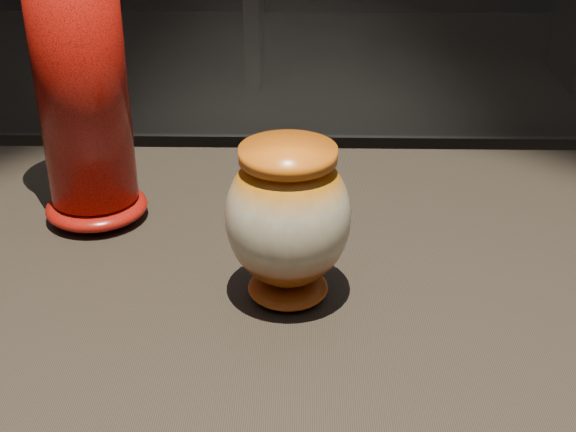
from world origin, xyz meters
name	(u,v)px	position (x,y,z in m)	size (l,w,h in m)	color
main_vase	(288,219)	(-0.09, -0.01, 1.00)	(0.15, 0.15, 0.18)	#7E330B
tall_vase	(80,69)	(-0.33, 0.17, 1.10)	(0.16, 0.16, 0.41)	red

